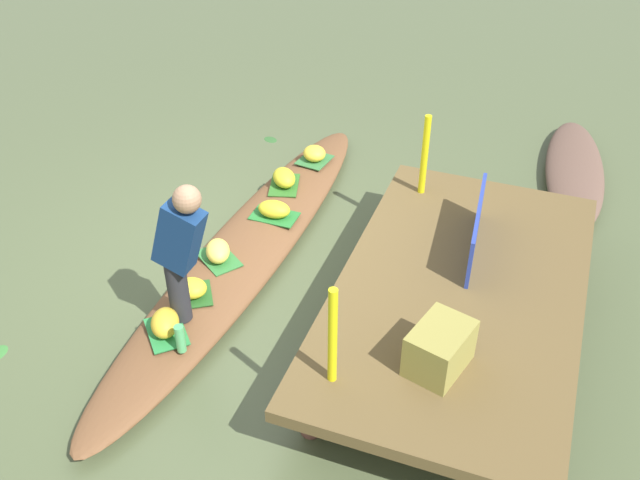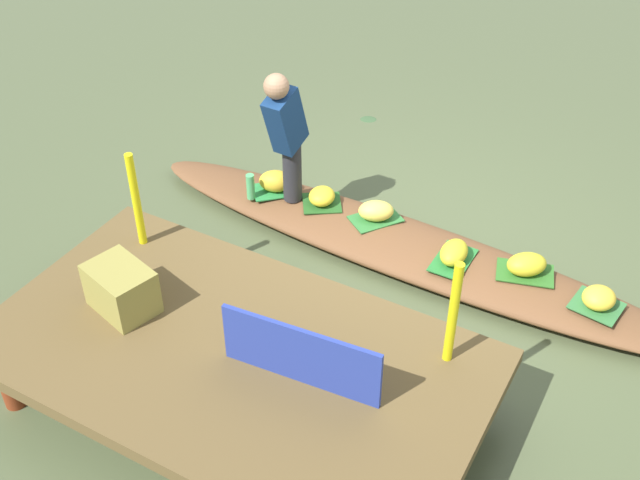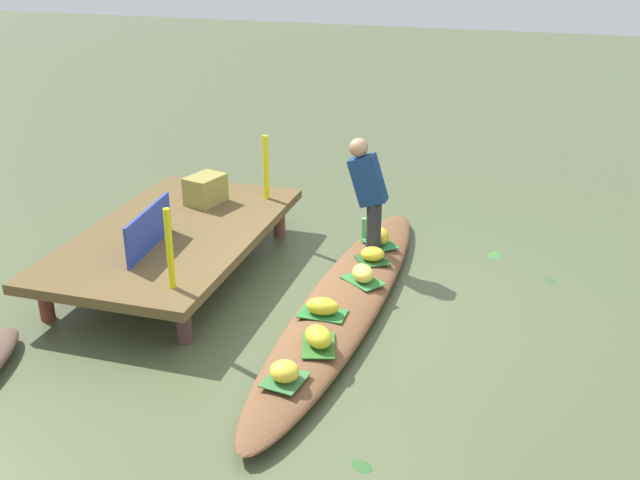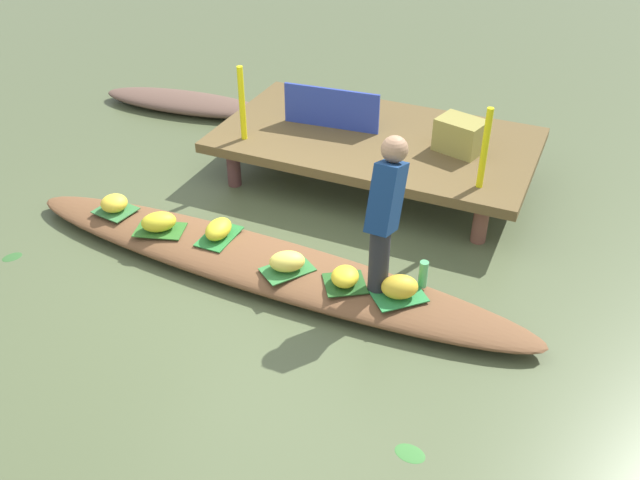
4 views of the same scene
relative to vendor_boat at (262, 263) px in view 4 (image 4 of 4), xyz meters
The scene contains 24 objects.
canal_water 0.10m from the vendor_boat, ahead, with size 40.00×40.00×0.00m, color #4C5737.
dock_platform 2.01m from the vendor_boat, 81.01° to the left, with size 3.20×1.80×0.49m.
vendor_boat is the anchor object (origin of this frame).
moored_boat 3.63m from the vendor_boat, 133.02° to the left, with size 2.25×0.59×0.19m, color brown.
leaf_mat_0 1.57m from the vendor_boat, behind, with size 0.34×0.30×0.01m, color #347139.
banana_bunch_0 1.58m from the vendor_boat, behind, with size 0.25×0.23×0.16m, color yellow.
leaf_mat_1 0.48m from the vendor_boat, 169.58° to the left, with size 0.43×0.26×0.01m, color #267330.
banana_bunch_1 0.50m from the vendor_boat, 169.58° to the left, with size 0.31×0.20×0.15m, color gold.
leaf_mat_2 0.81m from the vendor_boat, ahead, with size 0.31×0.32×0.01m, color #23551F.
banana_bunch_2 0.83m from the vendor_boat, ahead, with size 0.22×0.25×0.14m, color yellow.
leaf_mat_3 0.34m from the vendor_boat, 19.89° to the right, with size 0.41×0.26×0.01m, color #2F7334.
banana_bunch_3 0.37m from the vendor_boat, 19.89° to the right, with size 0.29×0.20×0.17m, color #EED753.
leaf_mat_4 1.00m from the vendor_boat, behind, with size 0.43×0.28×0.01m, color #2E6824.
banana_bunch_4 1.01m from the vendor_boat, behind, with size 0.31×0.21×0.17m, color gold.
leaf_mat_5 1.25m from the vendor_boat, ahead, with size 0.40×0.27×0.01m, color #2A833E.
banana_bunch_5 1.26m from the vendor_boat, ahead, with size 0.29×0.21×0.19m, color gold.
vendor_person 1.33m from the vendor_boat, ahead, with size 0.20×0.43×1.24m.
water_bottle 1.40m from the vendor_boat, ahead, with size 0.07×0.07×0.23m, color #51B168.
market_banner 2.05m from the vendor_boat, 95.58° to the left, with size 1.02×0.03×0.42m, color #273A96.
railing_post_west 1.80m from the vendor_boat, 123.36° to the left, with size 0.06×0.06×0.76m, color yellow.
railing_post_east 2.17m from the vendor_boat, 41.88° to the left, with size 0.06×0.06×0.76m, color yellow.
produce_crate 2.35m from the vendor_boat, 59.47° to the left, with size 0.44×0.32×0.33m, color olive.
drifting_plant_0 2.18m from the vendor_boat, 36.77° to the right, with size 0.20×0.14×0.01m, color #387733.
drifting_plant_1 2.26m from the vendor_boat, 161.92° to the right, with size 0.18×0.13×0.01m, color #2E5B29.
Camera 4 is at (2.37, -4.12, 3.60)m, focal length 38.64 mm.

